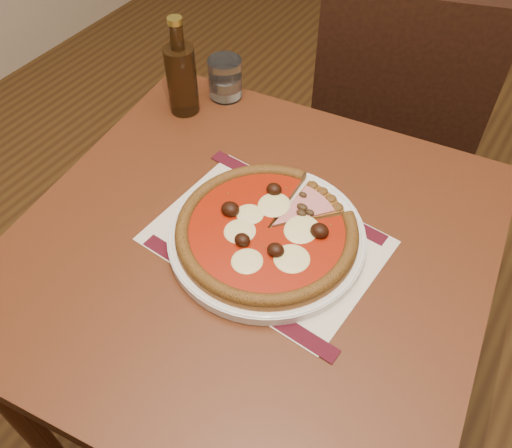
{
  "coord_description": "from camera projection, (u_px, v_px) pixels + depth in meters",
  "views": [
    {
      "loc": [
        -0.3,
        -0.76,
        1.48
      ],
      "look_at": [
        -0.63,
        -0.25,
        0.78
      ],
      "focal_mm": 38.0,
      "sensor_mm": 36.0,
      "label": 1
    }
  ],
  "objects": [
    {
      "name": "plate",
      "position": [
        267.0,
        237.0,
        0.93
      ],
      "size": [
        0.34,
        0.34,
        0.02
      ],
      "primitive_type": "cylinder",
      "color": "white",
      "rests_on": "placemat"
    },
    {
      "name": "placemat",
      "position": [
        266.0,
        241.0,
        0.94
      ],
      "size": [
        0.39,
        0.29,
        0.0
      ],
      "primitive_type": "cube",
      "rotation": [
        0.0,
        0.0,
        -0.06
      ],
      "color": "beige",
      "rests_on": "table"
    },
    {
      "name": "table",
      "position": [
        250.0,
        277.0,
        1.01
      ],
      "size": [
        0.89,
        0.89,
        0.75
      ],
      "rotation": [
        0.0,
        0.0,
        0.13
      ],
      "color": "#5A2B15",
      "rests_on": "ground"
    },
    {
      "name": "bottle",
      "position": [
        181.0,
        77.0,
        1.12
      ],
      "size": [
        0.06,
        0.06,
        0.21
      ],
      "color": "#37210D",
      "rests_on": "table"
    },
    {
      "name": "chair_far",
      "position": [
        394.0,
        113.0,
        1.53
      ],
      "size": [
        0.55,
        0.55,
        0.93
      ],
      "rotation": [
        0.0,
        0.0,
        3.47
      ],
      "color": "black",
      "rests_on": "ground"
    },
    {
      "name": "water_glass",
      "position": [
        225.0,
        78.0,
        1.18
      ],
      "size": [
        0.08,
        0.08,
        0.09
      ],
      "primitive_type": "cylinder",
      "rotation": [
        0.0,
        0.0,
        -0.13
      ],
      "color": "white",
      "rests_on": "table"
    },
    {
      "name": "ham_slice",
      "position": [
        312.0,
        213.0,
        0.95
      ],
      "size": [
        0.09,
        0.13,
        0.02
      ],
      "rotation": [
        0.0,
        0.0,
        1.21
      ],
      "color": "olive",
      "rests_on": "plate"
    },
    {
      "name": "pizza",
      "position": [
        267.0,
        230.0,
        0.92
      ],
      "size": [
        0.31,
        0.31,
        0.04
      ],
      "color": "olive",
      "rests_on": "plate"
    }
  ]
}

